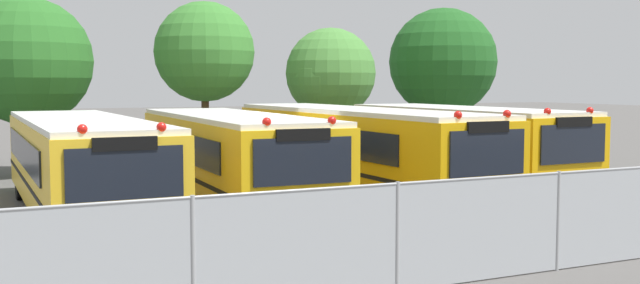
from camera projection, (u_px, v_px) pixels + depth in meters
The scene contains 11 objects.
ground_plane at pixel (294, 202), 20.21m from camera, with size 160.00×160.00×0.00m, color #514F4C.
school_bus_0 at pixel (81, 162), 17.72m from camera, with size 2.65×10.96×2.52m.
school_bus_1 at pixel (231, 156), 19.20m from camera, with size 2.86×10.09×2.55m.
school_bus_2 at pixel (355, 148), 20.93m from camera, with size 2.74×11.75×2.64m.
school_bus_3 at pixel (461, 144), 22.41m from camera, with size 2.73×9.30×2.61m.
tree_1 at pixel (26, 60), 25.69m from camera, with size 4.43×4.43×6.18m.
tree_2 at pixel (208, 53), 27.74m from camera, with size 3.87×3.72×6.24m.
tree_3 at pixel (329, 74), 29.33m from camera, with size 3.58×3.58×5.40m.
tree_4 at pixel (446, 60), 32.62m from camera, with size 4.73×4.73×6.51m.
chainlink_fence at pixel (482, 227), 12.03m from camera, with size 16.04×0.07×1.72m.
traffic_cone at pixel (436, 248), 13.28m from camera, with size 0.42×0.42×0.55m, color #EA5914.
Camera 1 is at (-7.90, -18.41, 3.21)m, focal length 41.75 mm.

